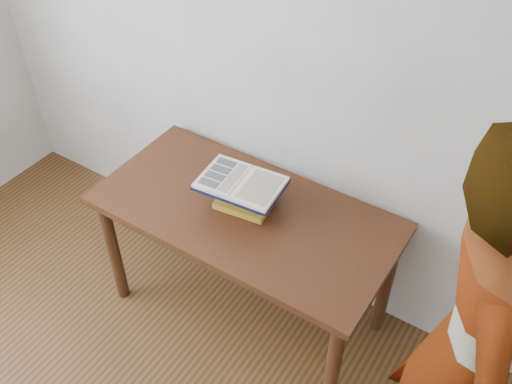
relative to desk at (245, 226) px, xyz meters
The scene contains 4 objects.
desk is the anchor object (origin of this frame).
book_stack 0.16m from the desk, 113.22° to the left, with size 0.27×0.20×0.12m.
open_book 0.23m from the desk, 154.55° to the left, with size 0.37×0.28×0.03m.
reader 1.08m from the desk, 14.43° to the right, with size 0.61×0.40×1.68m, color tan.
Camera 1 is at (1.09, -0.07, 2.40)m, focal length 40.00 mm.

